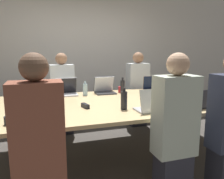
{
  "coord_description": "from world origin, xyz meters",
  "views": [
    {
      "loc": [
        -0.76,
        -2.75,
        1.44
      ],
      "look_at": [
        0.15,
        0.1,
        0.92
      ],
      "focal_mm": 35.0,
      "sensor_mm": 36.0,
      "label": 1
    }
  ],
  "objects_px": {
    "cup_near_left": "(9,120)",
    "person_far_midleft": "(63,95)",
    "person_near_left": "(39,147)",
    "cup_near_midright": "(165,105)",
    "laptop_near_right": "(200,103)",
    "stapler": "(85,106)",
    "person_near_midright": "(175,130)",
    "laptop_near_midright": "(151,105)",
    "bottle_far_midleft": "(85,89)",
    "bottle_far_center": "(123,87)",
    "laptop_far_center": "(105,88)",
    "person_far_right": "(137,90)",
    "laptop_far_midleft": "(67,90)",
    "laptop_near_left": "(40,114)",
    "bottle_near_midright": "(124,100)",
    "cup_near_right": "(182,105)",
    "laptop_far_right": "(153,86)",
    "cup_far_center": "(121,90)"
  },
  "relations": [
    {
      "from": "person_far_right",
      "to": "bottle_far_midleft",
      "type": "distance_m",
      "value": 1.26
    },
    {
      "from": "laptop_near_midright",
      "to": "bottle_far_center",
      "type": "distance_m",
      "value": 1.1
    },
    {
      "from": "person_far_right",
      "to": "stapler",
      "type": "relative_size",
      "value": 9.17
    },
    {
      "from": "bottle_far_midleft",
      "to": "bottle_far_center",
      "type": "height_order",
      "value": "bottle_far_center"
    },
    {
      "from": "person_near_left",
      "to": "bottle_far_center",
      "type": "xyz_separation_m",
      "value": [
        1.27,
        1.53,
        0.19
      ]
    },
    {
      "from": "cup_near_midright",
      "to": "bottle_far_center",
      "type": "relative_size",
      "value": 0.34
    },
    {
      "from": "person_far_right",
      "to": "person_near_midright",
      "type": "xyz_separation_m",
      "value": [
        -0.56,
        -2.1,
        0.0
      ]
    },
    {
      "from": "laptop_far_center",
      "to": "stapler",
      "type": "xyz_separation_m",
      "value": [
        -0.48,
        -0.85,
        -0.05
      ]
    },
    {
      "from": "bottle_far_center",
      "to": "laptop_far_right",
      "type": "bearing_deg",
      "value": 12.2
    },
    {
      "from": "bottle_far_center",
      "to": "stapler",
      "type": "xyz_separation_m",
      "value": [
        -0.74,
        -0.7,
        -0.09
      ]
    },
    {
      "from": "person_far_right",
      "to": "laptop_far_midleft",
      "type": "xyz_separation_m",
      "value": [
        -1.4,
        -0.42,
        0.15
      ]
    },
    {
      "from": "cup_near_left",
      "to": "person_far_midleft",
      "type": "xyz_separation_m",
      "value": [
        0.64,
        1.68,
        -0.12
      ]
    },
    {
      "from": "laptop_far_right",
      "to": "cup_near_right",
      "type": "relative_size",
      "value": 3.16
    },
    {
      "from": "person_near_left",
      "to": "person_far_midleft",
      "type": "height_order",
      "value": "person_near_left"
    },
    {
      "from": "laptop_far_center",
      "to": "stapler",
      "type": "distance_m",
      "value": 0.98
    },
    {
      "from": "bottle_near_midright",
      "to": "stapler",
      "type": "xyz_separation_m",
      "value": [
        -0.42,
        0.21,
        -0.09
      ]
    },
    {
      "from": "person_near_midright",
      "to": "stapler",
      "type": "distance_m",
      "value": 1.08
    },
    {
      "from": "cup_near_left",
      "to": "person_far_midleft",
      "type": "relative_size",
      "value": 0.06
    },
    {
      "from": "laptop_near_right",
      "to": "cup_near_left",
      "type": "bearing_deg",
      "value": -1.34
    },
    {
      "from": "person_near_midright",
      "to": "person_near_left",
      "type": "bearing_deg",
      "value": 0.98
    },
    {
      "from": "laptop_near_midright",
      "to": "cup_far_center",
      "type": "distance_m",
      "value": 1.21
    },
    {
      "from": "laptop_near_left",
      "to": "person_far_right",
      "type": "height_order",
      "value": "person_far_right"
    },
    {
      "from": "bottle_far_center",
      "to": "laptop_near_right",
      "type": "bearing_deg",
      "value": -63.2
    },
    {
      "from": "person_near_midright",
      "to": "bottle_far_midleft",
      "type": "xyz_separation_m",
      "value": [
        -0.57,
        1.56,
        0.17
      ]
    },
    {
      "from": "cup_near_left",
      "to": "laptop_near_midright",
      "type": "height_order",
      "value": "laptop_near_midright"
    },
    {
      "from": "bottle_far_midleft",
      "to": "bottle_far_center",
      "type": "distance_m",
      "value": 0.6
    },
    {
      "from": "laptop_far_right",
      "to": "stapler",
      "type": "relative_size",
      "value": 1.97
    },
    {
      "from": "laptop_near_left",
      "to": "laptop_far_center",
      "type": "height_order",
      "value": "laptop_far_center"
    },
    {
      "from": "cup_near_left",
      "to": "person_far_right",
      "type": "distance_m",
      "value": 2.66
    },
    {
      "from": "laptop_near_midright",
      "to": "person_near_midright",
      "type": "distance_m",
      "value": 0.43
    },
    {
      "from": "laptop_far_right",
      "to": "laptop_far_center",
      "type": "height_order",
      "value": "laptop_far_center"
    },
    {
      "from": "cup_near_midright",
      "to": "stapler",
      "type": "distance_m",
      "value": 0.96
    },
    {
      "from": "person_near_midright",
      "to": "laptop_near_midright",
      "type": "bearing_deg",
      "value": -83.71
    },
    {
      "from": "person_far_right",
      "to": "laptop_near_midright",
      "type": "height_order",
      "value": "person_far_right"
    },
    {
      "from": "laptop_far_right",
      "to": "laptop_far_center",
      "type": "distance_m",
      "value": 0.87
    },
    {
      "from": "person_far_right",
      "to": "bottle_far_midleft",
      "type": "bearing_deg",
      "value": -154.5
    },
    {
      "from": "person_near_left",
      "to": "cup_near_midright",
      "type": "relative_size",
      "value": 16.08
    },
    {
      "from": "cup_near_midright",
      "to": "stapler",
      "type": "xyz_separation_m",
      "value": [
        -0.91,
        0.32,
        -0.01
      ]
    },
    {
      "from": "cup_near_right",
      "to": "bottle_near_midright",
      "type": "bearing_deg",
      "value": 164.36
    },
    {
      "from": "person_near_left",
      "to": "cup_near_midright",
      "type": "distance_m",
      "value": 1.53
    },
    {
      "from": "stapler",
      "to": "laptop_near_left",
      "type": "bearing_deg",
      "value": -158.91
    },
    {
      "from": "laptop_far_center",
      "to": "cup_far_center",
      "type": "bearing_deg",
      "value": -7.67
    },
    {
      "from": "cup_near_left",
      "to": "bottle_far_center",
      "type": "distance_m",
      "value": 1.88
    },
    {
      "from": "laptop_far_right",
      "to": "bottle_far_midleft",
      "type": "xyz_separation_m",
      "value": [
        -1.2,
        -0.07,
        0.02
      ]
    },
    {
      "from": "bottle_far_midleft",
      "to": "laptop_far_right",
      "type": "bearing_deg",
      "value": 3.56
    },
    {
      "from": "laptop_near_right",
      "to": "stapler",
      "type": "relative_size",
      "value": 2.02
    },
    {
      "from": "cup_near_midright",
      "to": "bottle_near_midright",
      "type": "bearing_deg",
      "value": 167.13
    },
    {
      "from": "cup_near_midright",
      "to": "cup_far_center",
      "type": "bearing_deg",
      "value": 97.89
    },
    {
      "from": "cup_near_midright",
      "to": "laptop_near_right",
      "type": "bearing_deg",
      "value": -15.8
    },
    {
      "from": "person_far_midleft",
      "to": "laptop_far_right",
      "type": "bearing_deg",
      "value": -17.0
    }
  ]
}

